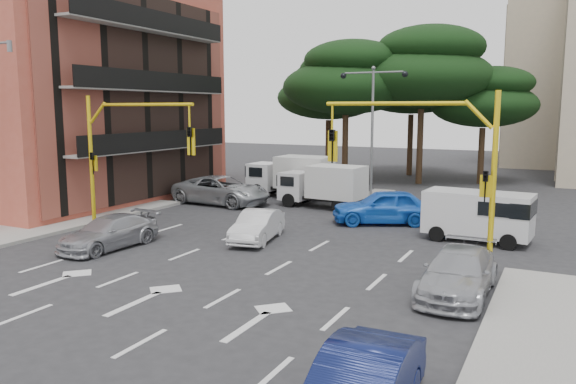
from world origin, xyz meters
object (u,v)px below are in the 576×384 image
(car_white_hatch, at_px, (257,226))
(car_silver_wagon, at_px, (109,232))
(car_silver_cross_a, at_px, (222,190))
(box_truck_b, at_px, (323,186))
(signal_mast_right, at_px, (437,156))
(street_lamp_center, at_px, (373,109))
(signal_mast_left, at_px, (121,144))
(box_truck_a, at_px, (290,177))
(van_white, at_px, (478,216))
(car_blue_compact, at_px, (384,207))
(car_silver_parked, at_px, (458,273))

(car_white_hatch, bearing_deg, car_silver_wagon, -152.72)
(car_silver_cross_a, relative_size, box_truck_b, 1.20)
(signal_mast_right, bearing_deg, car_silver_cross_a, 149.55)
(street_lamp_center, relative_size, car_silver_wagon, 1.80)
(signal_mast_left, height_order, box_truck_a, signal_mast_left)
(street_lamp_center, relative_size, car_silver_cross_a, 1.34)
(street_lamp_center, bearing_deg, box_truck_b, -107.29)
(car_white_hatch, height_order, van_white, van_white)
(signal_mast_left, xyz_separation_m, box_truck_b, (5.45, 9.66, -2.70))
(signal_mast_right, xyz_separation_m, car_white_hatch, (-7.46, 1.18, -3.26))
(signal_mast_left, xyz_separation_m, car_blue_compact, (9.79, 6.90, -3.06))
(signal_mast_right, relative_size, car_blue_compact, 1.24)
(signal_mast_left, xyz_separation_m, car_silver_wagon, (1.56, -2.50, -3.26))
(signal_mast_right, height_order, car_white_hatch, signal_mast_right)
(box_truck_a, relative_size, box_truck_b, 1.09)
(van_white, bearing_deg, car_blue_compact, -106.21)
(street_lamp_center, relative_size, van_white, 1.85)
(car_white_hatch, bearing_deg, van_white, 14.79)
(signal_mast_right, height_order, signal_mast_left, same)
(signal_mast_right, relative_size, car_silver_parked, 1.31)
(signal_mast_left, height_order, van_white, signal_mast_left)
(car_blue_compact, distance_m, car_silver_parked, 10.30)
(car_white_hatch, distance_m, car_silver_cross_a, 9.36)
(car_blue_compact, relative_size, car_silver_cross_a, 0.84)
(signal_mast_right, distance_m, box_truck_a, 16.70)
(car_blue_compact, height_order, car_silver_parked, car_blue_compact)
(car_silver_parked, xyz_separation_m, box_truck_b, (-9.36, 11.75, 0.52))
(box_truck_a, bearing_deg, car_silver_cross_a, 148.95)
(car_blue_compact, height_order, car_silver_cross_a, car_blue_compact)
(signal_mast_left, bearing_deg, box_truck_a, 79.14)
(box_truck_a, xyz_separation_m, box_truck_b, (3.15, -2.35, -0.11))
(car_blue_compact, xyz_separation_m, van_white, (4.50, -1.73, 0.23))
(street_lamp_center, height_order, car_blue_compact, street_lamp_center)
(car_blue_compact, distance_m, box_truck_b, 5.16)
(van_white, bearing_deg, street_lamp_center, -134.94)
(car_white_hatch, xyz_separation_m, car_silver_cross_a, (-6.31, 6.92, 0.18))
(car_white_hatch, xyz_separation_m, car_silver_parked, (8.66, -3.27, 0.04))
(box_truck_b, bearing_deg, signal_mast_right, -135.08)
(van_white, relative_size, box_truck_a, 0.80)
(car_silver_wagon, xyz_separation_m, van_white, (12.74, 7.67, 0.42))
(box_truck_b, bearing_deg, van_white, -112.17)
(street_lamp_center, bearing_deg, signal_mast_left, -115.91)
(car_silver_wagon, distance_m, van_white, 14.87)
(box_truck_a, bearing_deg, car_white_hatch, -159.34)
(signal_mast_left, bearing_deg, street_lamp_center, 64.09)
(signal_mast_left, height_order, street_lamp_center, street_lamp_center)
(car_silver_parked, bearing_deg, signal_mast_right, 119.82)
(box_truck_a, bearing_deg, car_silver_wagon, 178.16)
(signal_mast_left, distance_m, car_silver_wagon, 4.39)
(signal_mast_left, bearing_deg, box_truck_b, 60.56)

